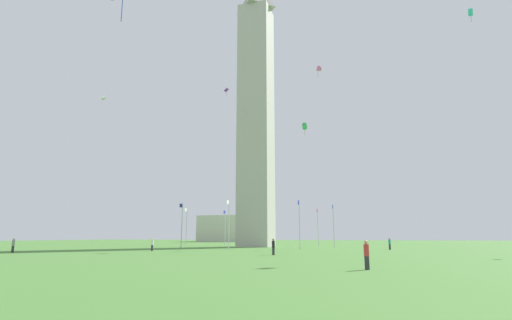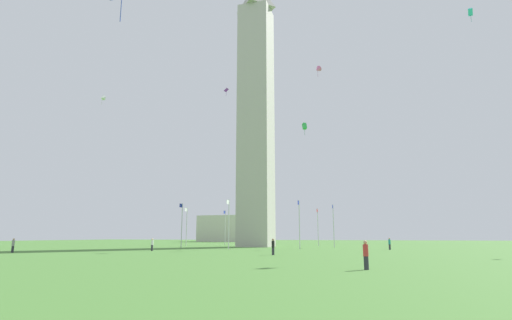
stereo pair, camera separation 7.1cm
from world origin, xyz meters
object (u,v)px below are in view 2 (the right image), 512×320
at_px(kite_purple_diamond, 226,90).
at_px(kite_pink_delta, 318,69).
at_px(flagpole_n, 229,222).
at_px(flagpole_w, 187,225).
at_px(kite_green_box, 305,126).
at_px(kite_white_delta, 102,98).
at_px(person_black_shirt, 273,247).
at_px(person_teal_shirt, 390,244).
at_px(flagpole_s, 275,226).
at_px(obelisk_monument, 256,106).
at_px(person_white_shirt, 152,245).
at_px(flagpole_e, 333,224).
at_px(flagpole_sw, 225,226).
at_px(flagpole_se, 318,225).
at_px(person_gray_shirt, 13,246).
at_px(person_red_shirt, 366,255).
at_px(distant_building, 232,229).
at_px(flagpole_ne, 299,222).
at_px(kite_cyan_box, 470,12).
at_px(flagpole_nw, 182,223).

relative_size(kite_purple_diamond, kite_pink_delta, 0.61).
relative_size(flagpole_n, flagpole_w, 1.00).
bearing_deg(kite_green_box, kite_white_delta, -71.00).
bearing_deg(person_black_shirt, person_teal_shirt, -47.91).
xyz_separation_m(flagpole_s, person_black_shirt, (45.30, 11.25, -3.36)).
relative_size(obelisk_monument, person_white_shirt, 33.29).
distance_m(flagpole_e, kite_green_box, 18.42).
distance_m(obelisk_monument, flagpole_e, 27.94).
height_order(flagpole_n, flagpole_sw, same).
distance_m(flagpole_se, flagpole_sw, 20.73).
distance_m(flagpole_e, person_gray_shirt, 49.41).
relative_size(flagpole_sw, person_white_shirt, 4.57).
distance_m(flagpole_se, kite_pink_delta, 31.71).
relative_size(person_red_shirt, person_gray_shirt, 1.01).
distance_m(flagpole_sw, distant_building, 62.50).
xyz_separation_m(flagpole_e, flagpole_s, (-14.66, -14.66, 0.00)).
bearing_deg(flagpole_ne, person_red_shirt, 16.61).
distance_m(kite_green_box, kite_cyan_box, 29.27).
xyz_separation_m(flagpole_n, flagpole_se, (-25.02, 10.37, 0.00)).
bearing_deg(kite_white_delta, person_black_shirt, 70.15).
bearing_deg(kite_white_delta, person_teal_shirt, 101.11).
height_order(flagpole_n, flagpole_nw, same).
distance_m(flagpole_n, kite_pink_delta, 34.45).
height_order(flagpole_s, person_red_shirt, flagpole_s).
bearing_deg(distant_building, flagpole_w, 12.85).
bearing_deg(flagpole_w, flagpole_se, 112.50).
bearing_deg(kite_cyan_box, flagpole_s, -133.05).
bearing_deg(person_black_shirt, kite_pink_delta, -20.52).
relative_size(flagpole_ne, kite_pink_delta, 3.36).
xyz_separation_m(obelisk_monument, flagpole_ne, (10.43, 10.37, -23.78)).
relative_size(flagpole_n, flagpole_nw, 1.00).
bearing_deg(kite_purple_diamond, flagpole_w, -122.42).
relative_size(flagpole_nw, person_white_shirt, 4.57).
bearing_deg(flagpole_nw, obelisk_monument, 135.17).
height_order(flagpole_nw, kite_cyan_box, kite_cyan_box).
bearing_deg(kite_purple_diamond, person_gray_shirt, -32.00).
bearing_deg(flagpole_se, flagpole_nw, -45.00).
xyz_separation_m(flagpole_n, kite_purple_diamond, (-7.74, -3.77, 24.93)).
bearing_deg(flagpole_n, kite_green_box, 124.50).
bearing_deg(flagpole_sw, person_white_shirt, 4.51).
bearing_deg(obelisk_monument, kite_white_delta, -50.12).
distance_m(obelisk_monument, person_white_shirt, 37.10).
xyz_separation_m(flagpole_e, kite_green_box, (7.09, -3.64, 16.60)).
height_order(flagpole_e, person_black_shirt, flagpole_e).
relative_size(flagpole_ne, flagpole_s, 1.00).
height_order(flagpole_se, flagpole_s, same).
xyz_separation_m(person_gray_shirt, distant_building, (-103.74, -9.69, 3.75)).
distance_m(flagpole_ne, person_red_shirt, 38.65).
bearing_deg(flagpole_n, person_red_shirt, 33.24).
bearing_deg(flagpole_ne, person_teal_shirt, 93.70).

